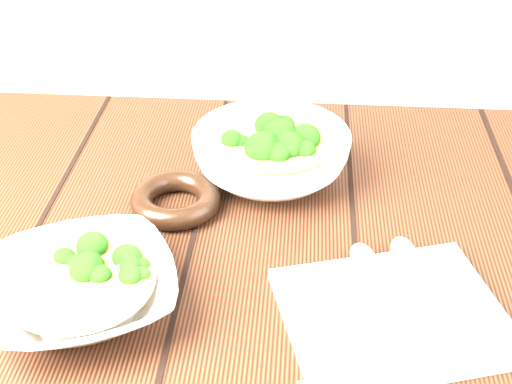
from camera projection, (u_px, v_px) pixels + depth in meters
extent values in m
cube|color=#371C0F|center=(208.00, 263.00, 0.88)|extent=(1.20, 0.80, 0.04)
imported|color=silver|center=(82.00, 291.00, 0.77)|extent=(0.27, 0.27, 0.05)
cylinder|color=olive|center=(80.00, 280.00, 0.76)|extent=(0.16, 0.16, 0.00)
ellipsoid|color=#1F6917|center=(98.00, 273.00, 0.76)|extent=(0.03, 0.03, 0.03)
ellipsoid|color=#1F6917|center=(98.00, 258.00, 0.78)|extent=(0.03, 0.03, 0.03)
ellipsoid|color=#1F6917|center=(69.00, 251.00, 0.79)|extent=(0.03, 0.03, 0.03)
ellipsoid|color=#1F6917|center=(58.00, 273.00, 0.76)|extent=(0.03, 0.03, 0.03)
ellipsoid|color=#1F6917|center=(46.00, 291.00, 0.74)|extent=(0.03, 0.03, 0.03)
ellipsoid|color=#1F6917|center=(69.00, 310.00, 0.71)|extent=(0.03, 0.03, 0.03)
ellipsoid|color=#1F6917|center=(97.00, 287.00, 0.74)|extent=(0.03, 0.03, 0.03)
imported|color=silver|center=(271.00, 156.00, 0.98)|extent=(0.25, 0.25, 0.07)
cylinder|color=olive|center=(271.00, 141.00, 0.97)|extent=(0.17, 0.17, 0.00)
ellipsoid|color=#1F6917|center=(287.00, 135.00, 0.97)|extent=(0.04, 0.04, 0.03)
ellipsoid|color=#1F6917|center=(285.00, 126.00, 0.99)|extent=(0.04, 0.04, 0.03)
ellipsoid|color=#1F6917|center=(263.00, 119.00, 1.00)|extent=(0.04, 0.04, 0.03)
ellipsoid|color=#1F6917|center=(255.00, 132.00, 0.98)|extent=(0.04, 0.04, 0.03)
ellipsoid|color=#1F6917|center=(242.00, 140.00, 0.96)|extent=(0.04, 0.04, 0.03)
ellipsoid|color=#1F6917|center=(250.00, 154.00, 0.93)|extent=(0.04, 0.04, 0.03)
ellipsoid|color=#1F6917|center=(277.00, 148.00, 0.94)|extent=(0.04, 0.04, 0.03)
ellipsoid|color=#1F6917|center=(300.00, 146.00, 0.94)|extent=(0.04, 0.04, 0.03)
torus|color=black|center=(176.00, 200.00, 0.93)|extent=(0.15, 0.15, 0.03)
cube|color=beige|center=(393.00, 315.00, 0.76)|extent=(0.28, 0.25, 0.01)
cylinder|color=#ADA999|center=(380.00, 311.00, 0.75)|extent=(0.03, 0.15, 0.01)
ellipsoid|color=#ADA999|center=(363.00, 258.00, 0.83)|extent=(0.04, 0.06, 0.01)
cylinder|color=#ADA999|center=(417.00, 303.00, 0.76)|extent=(0.02, 0.15, 0.01)
ellipsoid|color=#ADA999|center=(403.00, 251.00, 0.84)|extent=(0.03, 0.06, 0.01)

